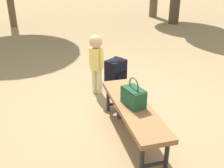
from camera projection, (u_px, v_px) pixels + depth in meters
name	position (u px, v px, depth m)	size (l,w,h in m)	color
ground_plane	(123.00, 109.00, 4.07)	(40.00, 40.00, 0.00)	#8C704C
park_bench	(133.00, 109.00, 3.29)	(1.60, 0.41, 0.45)	brown
handbag	(133.00, 96.00, 3.21)	(0.35, 0.25, 0.37)	#1E4C2D
child_standing	(96.00, 55.00, 4.32)	(0.22, 0.21, 1.03)	#CCCC8C
backpack_large	(116.00, 71.00, 4.74)	(0.39, 0.42, 0.58)	black
backpack_small	(124.00, 107.00, 3.81)	(0.20, 0.23, 0.33)	#4C2D66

